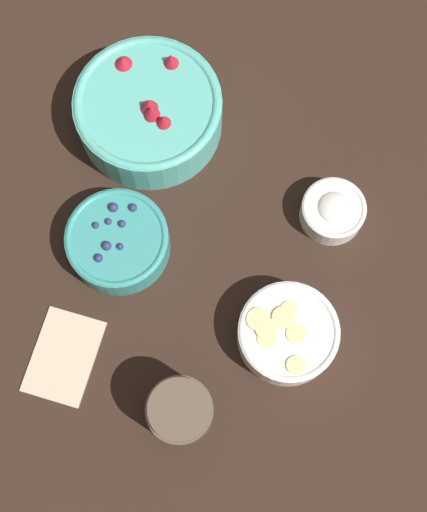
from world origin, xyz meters
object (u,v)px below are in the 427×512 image
object	(u,v)px
bowl_cream	(333,210)
bowl_bananas	(288,333)
jar_chocolate	(181,412)
bowl_strawberries	(149,111)
bowl_blueberries	(118,241)

from	to	relation	value
bowl_cream	bowl_bananas	bearing A→B (deg)	-11.50
bowl_cream	jar_chocolate	world-z (taller)	jar_chocolate
bowl_bananas	bowl_strawberries	bearing A→B (deg)	-139.04
bowl_strawberries	bowl_blueberries	size ratio (longest dim) A/B	1.49
jar_chocolate	bowl_strawberries	bearing A→B (deg)	-163.02
bowl_bananas	jar_chocolate	xyz separation A→B (m)	(0.14, -0.13, 0.01)
bowl_strawberries	jar_chocolate	size ratio (longest dim) A/B	2.43
bowl_strawberries	bowl_cream	distance (m)	0.32
bowl_blueberries	bowl_cream	size ratio (longest dim) A/B	1.57
bowl_strawberries	bowl_cream	size ratio (longest dim) A/B	2.34
bowl_strawberries	bowl_bananas	bearing A→B (deg)	40.96
bowl_bananas	bowl_cream	world-z (taller)	bowl_bananas
bowl_bananas	bowl_cream	bearing A→B (deg)	168.50
bowl_blueberries	bowl_bananas	world-z (taller)	bowl_blueberries
bowl_bananas	bowl_blueberries	bearing A→B (deg)	-109.06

